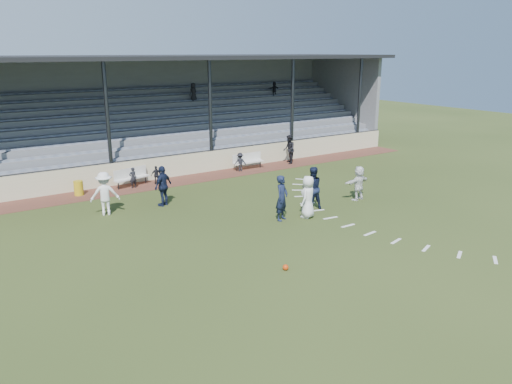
% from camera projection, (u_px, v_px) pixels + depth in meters
% --- Properties ---
extents(ground, '(90.00, 90.00, 0.00)m').
position_uv_depth(ground, '(293.00, 240.00, 18.81)').
color(ground, '#2F3C18').
rests_on(ground, ground).
extents(cinder_track, '(34.00, 2.00, 0.02)m').
position_uv_depth(cinder_track, '(174.00, 182.00, 27.18)').
color(cinder_track, '#532B21').
rests_on(cinder_track, ground).
extents(retaining_wall, '(34.00, 0.18, 1.20)m').
position_uv_depth(retaining_wall, '(165.00, 167.00, 27.85)').
color(retaining_wall, beige).
rests_on(retaining_wall, ground).
extents(bench_left, '(2.04, 0.96, 0.95)m').
position_uv_depth(bench_left, '(131.00, 175.00, 26.13)').
color(bench_left, silver).
rests_on(bench_left, cinder_track).
extents(bench_right, '(2.00, 0.47, 0.95)m').
position_uv_depth(bench_right, '(248.00, 160.00, 29.89)').
color(bench_right, silver).
rests_on(bench_right, cinder_track).
extents(trash_bin, '(0.45, 0.45, 0.72)m').
position_uv_depth(trash_bin, '(79.00, 188.00, 24.51)').
color(trash_bin, gold).
rests_on(trash_bin, cinder_track).
extents(football, '(0.20, 0.20, 0.20)m').
position_uv_depth(football, '(286.00, 267.00, 16.21)').
color(football, '#BF370B').
rests_on(football, ground).
extents(player_white_lead, '(1.06, 0.93, 1.82)m').
position_uv_depth(player_white_lead, '(308.00, 197.00, 21.15)').
color(player_white_lead, white).
rests_on(player_white_lead, ground).
extents(player_navy_lead, '(0.84, 0.74, 1.93)m').
position_uv_depth(player_navy_lead, '(282.00, 198.00, 20.79)').
color(player_navy_lead, '#131A34').
rests_on(player_navy_lead, ground).
extents(player_navy_mid, '(1.10, 0.95, 1.94)m').
position_uv_depth(player_navy_mid, '(312.00, 188.00, 22.29)').
color(player_navy_mid, '#131A34').
rests_on(player_navy_mid, ground).
extents(player_white_wing, '(1.39, 1.04, 1.91)m').
position_uv_depth(player_white_wing, '(105.00, 194.00, 21.46)').
color(player_white_wing, white).
rests_on(player_white_wing, ground).
extents(player_navy_wing, '(1.19, 0.92, 1.88)m').
position_uv_depth(player_navy_wing, '(163.00, 186.00, 22.76)').
color(player_navy_wing, '#131A34').
rests_on(player_navy_wing, ground).
extents(player_white_back, '(1.56, 0.62, 1.65)m').
position_uv_depth(player_white_back, '(359.00, 183.00, 23.70)').
color(player_white_back, white).
rests_on(player_white_back, ground).
extents(official, '(1.03, 1.10, 1.80)m').
position_uv_depth(official, '(289.00, 149.00, 31.25)').
color(official, black).
rests_on(official, cinder_track).
extents(sub_left_near, '(0.43, 0.32, 1.09)m').
position_uv_depth(sub_left_near, '(133.00, 178.00, 25.75)').
color(sub_left_near, black).
rests_on(sub_left_near, cinder_track).
extents(sub_left_far, '(0.62, 0.36, 0.99)m').
position_uv_depth(sub_left_far, '(157.00, 175.00, 26.47)').
color(sub_left_far, black).
rests_on(sub_left_far, cinder_track).
extents(sub_right, '(0.81, 0.62, 1.10)m').
position_uv_depth(sub_right, '(240.00, 162.00, 29.33)').
color(sub_right, black).
rests_on(sub_right, cinder_track).
extents(grandstand, '(34.60, 9.00, 6.61)m').
position_uv_depth(grandstand, '(133.00, 128.00, 31.17)').
color(grandstand, slate).
rests_on(grandstand, ground).
extents(penalty_arc, '(3.89, 14.63, 0.01)m').
position_uv_depth(penalty_arc, '(370.00, 220.00, 21.03)').
color(penalty_arc, silver).
rests_on(penalty_arc, ground).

